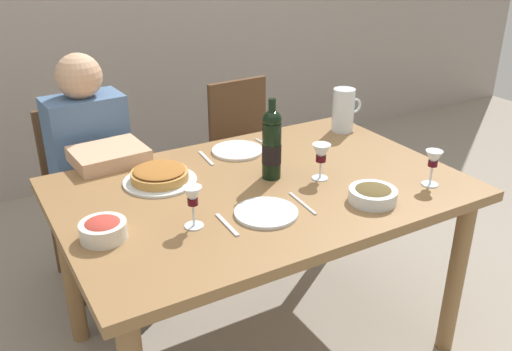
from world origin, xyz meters
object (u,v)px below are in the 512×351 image
(dining_table, at_px, (261,206))
(wine_glass_left_diner, at_px, (193,199))
(olive_bowl, at_px, (373,194))
(dinner_plate_right_setting, at_px, (266,213))
(wine_glass_right_diner, at_px, (433,161))
(wine_glass_centre, at_px, (321,155))
(chair_left, at_px, (87,184))
(salad_bowl, at_px, (103,229))
(dinner_plate_left_setting, at_px, (238,151))
(chair_right, at_px, (247,149))
(baked_tart, at_px, (160,176))
(water_pitcher, at_px, (343,112))
(diner_left, at_px, (100,179))
(wine_bottle, at_px, (272,144))

(dining_table, relative_size, wine_glass_left_diner, 10.49)
(olive_bowl, bearing_deg, dinner_plate_right_setting, 163.93)
(wine_glass_right_diner, relative_size, wine_glass_centre, 0.97)
(olive_bowl, bearing_deg, chair_left, 120.85)
(olive_bowl, relative_size, wine_glass_left_diner, 1.20)
(salad_bowl, height_order, dinner_plate_left_setting, salad_bowl)
(dining_table, relative_size, chair_right, 1.72)
(dining_table, distance_m, baked_tart, 0.40)
(water_pitcher, distance_m, dinner_plate_left_setting, 0.56)
(salad_bowl, bearing_deg, wine_glass_right_diner, -11.23)
(wine_glass_centre, distance_m, chair_left, 1.24)
(chair_right, bearing_deg, diner_left, 12.67)
(wine_glass_right_diner, bearing_deg, wine_glass_centre, 142.19)
(chair_right, bearing_deg, wine_glass_centre, 74.95)
(dinner_plate_right_setting, bearing_deg, wine_glass_right_diner, -9.75)
(dining_table, xyz_separation_m, wine_glass_centre, (0.23, -0.07, 0.19))
(dining_table, xyz_separation_m, diner_left, (-0.44, 0.67, -0.05))
(wine_glass_right_diner, bearing_deg, diner_left, 135.24)
(dinner_plate_left_setting, bearing_deg, wine_glass_centre, -69.71)
(baked_tart, bearing_deg, wine_glass_centre, -27.05)
(dinner_plate_right_setting, bearing_deg, wine_bottle, 55.04)
(dinner_plate_right_setting, bearing_deg, baked_tart, 117.52)
(dinner_plate_left_setting, height_order, chair_right, chair_right)
(salad_bowl, distance_m, wine_glass_right_diner, 1.20)
(wine_bottle, bearing_deg, chair_left, 121.19)
(olive_bowl, distance_m, wine_glass_right_diner, 0.29)
(wine_glass_centre, relative_size, dinner_plate_left_setting, 0.64)
(dinner_plate_right_setting, bearing_deg, diner_left, 111.24)
(dinner_plate_left_setting, xyz_separation_m, chair_left, (-0.53, 0.57, -0.27))
(wine_glass_right_diner, xyz_separation_m, dinner_plate_right_setting, (-0.66, 0.11, -0.09))
(chair_right, bearing_deg, salad_bowl, 40.52)
(dining_table, bearing_deg, wine_bottle, 29.01)
(wine_glass_right_diner, relative_size, dinner_plate_left_setting, 0.62)
(wine_bottle, height_order, dinner_plate_left_setting, wine_bottle)
(olive_bowl, bearing_deg, wine_bottle, 120.02)
(water_pitcher, distance_m, diner_left, 1.16)
(wine_glass_centre, bearing_deg, diner_left, 132.34)
(water_pitcher, height_order, wine_glass_right_diner, water_pitcher)
(salad_bowl, distance_m, wine_glass_left_diner, 0.29)
(dining_table, xyz_separation_m, wine_bottle, (0.07, 0.04, 0.23))
(salad_bowl, distance_m, dinner_plate_left_setting, 0.82)
(wine_bottle, bearing_deg, wine_glass_centre, -33.54)
(wine_bottle, xyz_separation_m, wine_glass_centre, (0.16, -0.10, -0.04))
(wine_glass_left_diner, bearing_deg, dinner_plate_right_setting, -11.24)
(wine_glass_left_diner, relative_size, wine_glass_right_diner, 1.03)
(water_pitcher, distance_m, wine_glass_centre, 0.56)
(dinner_plate_left_setting, bearing_deg, diner_left, 147.27)
(salad_bowl, xyz_separation_m, chair_right, (1.07, 0.99, -0.30))
(salad_bowl, xyz_separation_m, dinner_plate_right_setting, (0.52, -0.12, -0.03))
(water_pitcher, bearing_deg, chair_left, 151.72)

